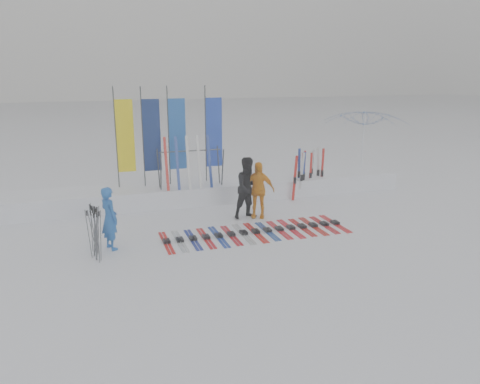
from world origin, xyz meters
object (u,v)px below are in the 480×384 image
object	(u,v)px
person_yellow	(258,190)
tent_canopy	(363,146)
ski_row	(255,232)
person_black	(249,188)
person_blue	(109,218)
ski_rack	(191,163)

from	to	relation	value
person_yellow	tent_canopy	size ratio (longest dim) A/B	0.52
ski_row	person_black	bearing A→B (deg)	78.58
person_black	ski_row	size ratio (longest dim) A/B	0.36
person_black	tent_canopy	xyz separation A→B (m)	(5.69, 2.88, 0.54)
person_blue	ski_rack	distance (m)	4.28
ski_rack	person_yellow	bearing A→B (deg)	-50.88
tent_canopy	ski_rack	world-z (taller)	tent_canopy
person_blue	tent_canopy	bearing A→B (deg)	-91.18
tent_canopy	ski_row	distance (m)	7.44
person_yellow	ski_rack	bearing A→B (deg)	154.63
person_black	tent_canopy	size ratio (longest dim) A/B	0.57
person_black	person_yellow	bearing A→B (deg)	-14.81
person_blue	person_yellow	distance (m)	4.51
person_black	tent_canopy	bearing A→B (deg)	17.70
tent_canopy	ski_rack	bearing A→B (deg)	-172.25
person_blue	tent_canopy	size ratio (longest dim) A/B	0.49
tent_canopy	person_blue	bearing A→B (deg)	-156.78
ski_row	person_blue	bearing A→B (deg)	179.38
person_blue	ski_rack	bearing A→B (deg)	-64.75
person_blue	person_yellow	xyz separation A→B (m)	(4.33, 1.28, 0.06)
person_black	tent_canopy	world-z (taller)	tent_canopy
person_blue	ski_row	bearing A→B (deg)	-115.03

